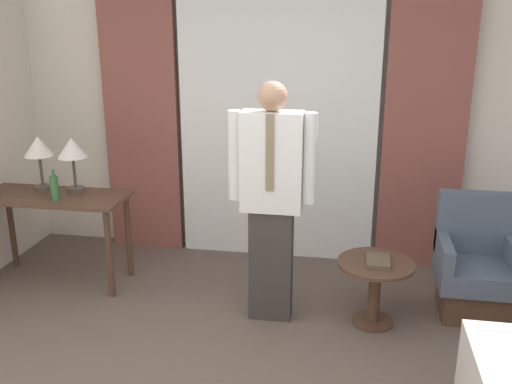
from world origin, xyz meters
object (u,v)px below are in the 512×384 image
(table_lamp_left, at_px, (39,150))
(book, at_px, (378,261))
(desk, at_px, (54,209))
(bottle_near_edge, at_px, (55,188))
(person, at_px, (272,195))
(table_lamp_right, at_px, (72,151))
(side_table, at_px, (375,282))
(armchair, at_px, (475,271))

(table_lamp_left, distance_m, book, 2.85)
(desk, bearing_deg, table_lamp_left, 141.47)
(desk, xyz_separation_m, table_lamp_left, (-0.15, 0.12, 0.47))
(desk, height_order, table_lamp_left, table_lamp_left)
(bottle_near_edge, relative_size, person, 0.14)
(table_lamp_left, bearing_deg, person, -11.59)
(table_lamp_right, height_order, book, table_lamp_right)
(desk, height_order, side_table, desk)
(table_lamp_right, bearing_deg, desk, -141.47)
(table_lamp_right, xyz_separation_m, armchair, (3.20, -0.08, -0.77))
(bottle_near_edge, relative_size, side_table, 0.45)
(armchair, xyz_separation_m, side_table, (-0.74, -0.30, -0.00))
(desk, xyz_separation_m, armchair, (3.34, 0.04, -0.31))
(side_table, xyz_separation_m, book, (0.01, -0.01, 0.17))
(desk, relative_size, bottle_near_edge, 4.81)
(armchair, bearing_deg, person, -167.56)
(table_lamp_left, relative_size, bottle_near_edge, 1.82)
(person, relative_size, armchair, 1.95)
(person, height_order, side_table, person)
(table_lamp_right, xyz_separation_m, side_table, (2.45, -0.38, -0.77))
(table_lamp_right, xyz_separation_m, book, (2.46, -0.39, -0.61))
(table_lamp_right, relative_size, side_table, 0.83)
(table_lamp_left, distance_m, bottle_near_edge, 0.42)
(desk, distance_m, armchair, 3.36)
(side_table, height_order, book, book)
(desk, bearing_deg, armchair, 0.68)
(table_lamp_left, bearing_deg, side_table, -7.86)
(desk, bearing_deg, book, -5.99)
(person, xyz_separation_m, armchair, (1.50, 0.33, -0.62))
(armchair, height_order, book, armchair)
(table_lamp_left, distance_m, person, 2.04)
(desk, xyz_separation_m, side_table, (2.60, -0.26, -0.31))
(bottle_near_edge, height_order, armchair, bottle_near_edge)
(table_lamp_left, xyz_separation_m, book, (2.76, -0.39, -0.61))
(table_lamp_left, relative_size, table_lamp_right, 1.00)
(table_lamp_left, height_order, table_lamp_right, same)
(table_lamp_left, distance_m, armchair, 3.58)
(person, bearing_deg, armchair, 12.44)
(side_table, bearing_deg, book, -54.79)
(table_lamp_left, distance_m, table_lamp_right, 0.30)
(table_lamp_left, height_order, side_table, table_lamp_left)
(armchair, relative_size, side_table, 1.63)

